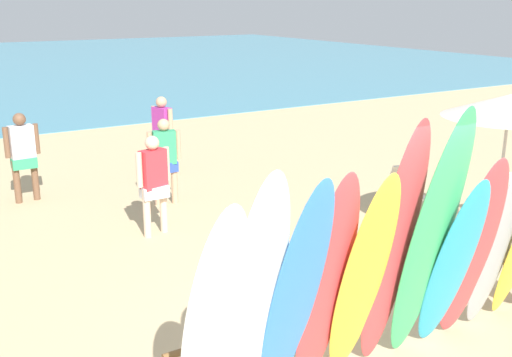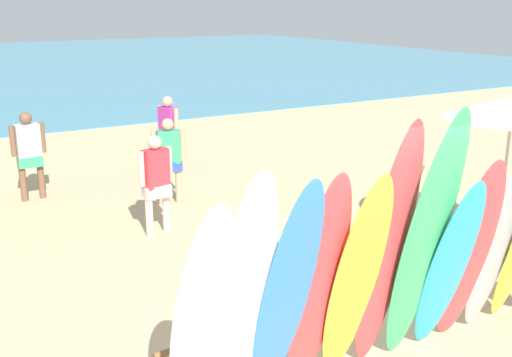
{
  "view_description": "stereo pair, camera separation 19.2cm",
  "coord_description": "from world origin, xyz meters",
  "px_view_note": "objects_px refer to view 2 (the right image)",
  "views": [
    {
      "loc": [
        -3.97,
        -4.3,
        3.52
      ],
      "look_at": [
        0.0,
        2.28,
        1.26
      ],
      "focal_mm": 42.61,
      "sensor_mm": 36.0,
      "label": 1
    },
    {
      "loc": [
        -3.8,
        -4.4,
        3.52
      ],
      "look_at": [
        0.0,
        2.28,
        1.26
      ],
      "focal_mm": 42.61,
      "sensor_mm": 36.0,
      "label": 2
    }
  ],
  "objects_px": {
    "surfboard_white_0": "(203,324)",
    "surfboard_grey_9": "(496,248)",
    "beachgoer_by_water": "(29,150)",
    "beachgoer_near_rack": "(156,178)",
    "surfboard_rack": "(364,300)",
    "surfboard_teal_7": "(448,268)",
    "surfboard_yellow_4": "(356,280)",
    "surfboard_red_5": "(387,250)",
    "surfboard_green_6": "(425,242)",
    "surfboard_red_8": "(470,253)",
    "beachgoer_photographing": "(168,129)",
    "beach_chair_blue": "(410,187)",
    "surfboard_white_1": "(244,302)",
    "beachgoer_midbeach": "(169,155)",
    "surfboard_blue_2": "(286,297)",
    "surfboard_red_3": "(319,286)"
  },
  "relations": [
    {
      "from": "surfboard_red_8",
      "to": "surfboard_grey_9",
      "type": "distance_m",
      "value": 0.43
    },
    {
      "from": "surfboard_rack",
      "to": "beachgoer_near_rack",
      "type": "xyz_separation_m",
      "value": [
        -0.73,
        4.09,
        0.4
      ]
    },
    {
      "from": "surfboard_red_5",
      "to": "beach_chair_blue",
      "type": "relative_size",
      "value": 3.05
    },
    {
      "from": "surfboard_red_3",
      "to": "surfboard_red_8",
      "type": "xyz_separation_m",
      "value": [
        1.84,
        -0.06,
        -0.05
      ]
    },
    {
      "from": "beachgoer_by_water",
      "to": "surfboard_green_6",
      "type": "bearing_deg",
      "value": -78.45
    },
    {
      "from": "surfboard_green_6",
      "to": "beach_chair_blue",
      "type": "relative_size",
      "value": 3.18
    },
    {
      "from": "surfboard_red_8",
      "to": "surfboard_grey_9",
      "type": "xyz_separation_m",
      "value": [
        0.43,
        0.02,
        -0.05
      ]
    },
    {
      "from": "surfboard_rack",
      "to": "surfboard_red_8",
      "type": "height_order",
      "value": "surfboard_red_8"
    },
    {
      "from": "surfboard_red_3",
      "to": "surfboard_red_5",
      "type": "distance_m",
      "value": 0.78
    },
    {
      "from": "surfboard_white_0",
      "to": "surfboard_blue_2",
      "type": "distance_m",
      "value": 0.76
    },
    {
      "from": "surfboard_rack",
      "to": "beachgoer_near_rack",
      "type": "distance_m",
      "value": 4.17
    },
    {
      "from": "surfboard_white_0",
      "to": "surfboard_yellow_4",
      "type": "height_order",
      "value": "surfboard_white_0"
    },
    {
      "from": "surfboard_white_0",
      "to": "surfboard_grey_9",
      "type": "height_order",
      "value": "surfboard_white_0"
    },
    {
      "from": "surfboard_teal_7",
      "to": "surfboard_grey_9",
      "type": "xyz_separation_m",
      "value": [
        0.79,
        0.09,
        0.01
      ]
    },
    {
      "from": "beachgoer_photographing",
      "to": "beach_chair_blue",
      "type": "xyz_separation_m",
      "value": [
        2.71,
        -4.28,
        -0.52
      ]
    },
    {
      "from": "surfboard_grey_9",
      "to": "beachgoer_by_water",
      "type": "xyz_separation_m",
      "value": [
        -3.45,
        7.32,
        -0.07
      ]
    },
    {
      "from": "surfboard_blue_2",
      "to": "surfboard_red_3",
      "type": "distance_m",
      "value": 0.4
    },
    {
      "from": "surfboard_white_1",
      "to": "surfboard_red_8",
      "type": "distance_m",
      "value": 2.63
    },
    {
      "from": "beach_chair_blue",
      "to": "beachgoer_photographing",
      "type": "bearing_deg",
      "value": 141.36
    },
    {
      "from": "surfboard_rack",
      "to": "surfboard_teal_7",
      "type": "height_order",
      "value": "surfboard_teal_7"
    },
    {
      "from": "surfboard_red_3",
      "to": "beachgoer_photographing",
      "type": "bearing_deg",
      "value": 73.2
    },
    {
      "from": "beachgoer_midbeach",
      "to": "beachgoer_by_water",
      "type": "distance_m",
      "value": 2.55
    },
    {
      "from": "beachgoer_by_water",
      "to": "beachgoer_near_rack",
      "type": "bearing_deg",
      "value": -68.98
    },
    {
      "from": "surfboard_teal_7",
      "to": "beachgoer_photographing",
      "type": "xyz_separation_m",
      "value": [
        0.18,
        7.81,
        -0.05
      ]
    },
    {
      "from": "surfboard_red_8",
      "to": "beachgoer_by_water",
      "type": "distance_m",
      "value": 7.94
    },
    {
      "from": "surfboard_grey_9",
      "to": "beachgoer_by_water",
      "type": "height_order",
      "value": "surfboard_grey_9"
    },
    {
      "from": "surfboard_white_0",
      "to": "surfboard_blue_2",
      "type": "xyz_separation_m",
      "value": [
        0.76,
        -0.0,
        0.03
      ]
    },
    {
      "from": "surfboard_grey_9",
      "to": "surfboard_white_0",
      "type": "bearing_deg",
      "value": 176.08
    },
    {
      "from": "beachgoer_midbeach",
      "to": "surfboard_red_8",
      "type": "bearing_deg",
      "value": -67.33
    },
    {
      "from": "beachgoer_near_rack",
      "to": "surfboard_yellow_4",
      "type": "bearing_deg",
      "value": -101.29
    },
    {
      "from": "surfboard_rack",
      "to": "beach_chair_blue",
      "type": "relative_size",
      "value": 5.37
    },
    {
      "from": "surfboard_white_1",
      "to": "beachgoer_midbeach",
      "type": "xyz_separation_m",
      "value": [
        1.71,
        5.92,
        -0.3
      ]
    },
    {
      "from": "surfboard_grey_9",
      "to": "beachgoer_midbeach",
      "type": "bearing_deg",
      "value": 98.29
    },
    {
      "from": "surfboard_red_3",
      "to": "beachgoer_midbeach",
      "type": "height_order",
      "value": "surfboard_red_3"
    },
    {
      "from": "surfboard_green_6",
      "to": "surfboard_blue_2",
      "type": "bearing_deg",
      "value": 176.3
    },
    {
      "from": "surfboard_teal_7",
      "to": "beachgoer_by_water",
      "type": "bearing_deg",
      "value": 115.4
    },
    {
      "from": "surfboard_white_0",
      "to": "beachgoer_near_rack",
      "type": "distance_m",
      "value": 4.82
    },
    {
      "from": "surfboard_grey_9",
      "to": "beach_chair_blue",
      "type": "distance_m",
      "value": 4.07
    },
    {
      "from": "surfboard_rack",
      "to": "surfboard_grey_9",
      "type": "xyz_separation_m",
      "value": [
        1.35,
        -0.49,
        0.49
      ]
    },
    {
      "from": "surfboard_green_6",
      "to": "surfboard_red_8",
      "type": "xyz_separation_m",
      "value": [
        0.72,
        0.07,
        -0.29
      ]
    },
    {
      "from": "surfboard_yellow_4",
      "to": "beachgoer_near_rack",
      "type": "height_order",
      "value": "surfboard_yellow_4"
    },
    {
      "from": "surfboard_yellow_4",
      "to": "surfboard_red_5",
      "type": "height_order",
      "value": "surfboard_red_5"
    },
    {
      "from": "beachgoer_photographing",
      "to": "beach_chair_blue",
      "type": "relative_size",
      "value": 1.9
    },
    {
      "from": "beachgoer_photographing",
      "to": "surfboard_teal_7",
      "type": "bearing_deg",
      "value": -18.37
    },
    {
      "from": "surfboard_yellow_4",
      "to": "beach_chair_blue",
      "type": "relative_size",
      "value": 2.58
    },
    {
      "from": "surfboard_white_1",
      "to": "surfboard_red_3",
      "type": "relative_size",
      "value": 1.09
    },
    {
      "from": "surfboard_red_3",
      "to": "beachgoer_by_water",
      "type": "height_order",
      "value": "surfboard_red_3"
    },
    {
      "from": "surfboard_rack",
      "to": "surfboard_grey_9",
      "type": "relative_size",
      "value": 2.27
    },
    {
      "from": "surfboard_white_0",
      "to": "surfboard_red_8",
      "type": "height_order",
      "value": "surfboard_white_0"
    },
    {
      "from": "surfboard_blue_2",
      "to": "surfboard_teal_7",
      "type": "height_order",
      "value": "surfboard_blue_2"
    }
  ]
}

